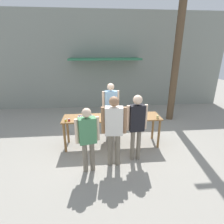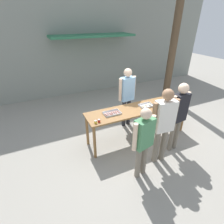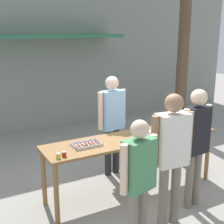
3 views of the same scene
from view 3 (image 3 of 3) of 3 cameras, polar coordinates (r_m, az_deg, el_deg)
ground_plane at (r=5.28m, az=3.60°, el=-14.13°), size 24.00×24.00×0.00m
building_facade_back at (r=8.25m, az=-11.45°, el=12.54°), size 12.00×1.11×4.50m
serving_table at (r=4.93m, az=3.76°, el=-5.72°), size 2.86×0.69×0.93m
food_tray_sausages at (r=4.55m, az=-4.65°, el=-5.98°), size 0.42×0.26×0.04m
food_tray_buns at (r=5.01m, az=5.84°, el=-3.94°), size 0.37×0.25×0.05m
condiment_jar_mustard at (r=4.16m, az=-9.81°, el=-7.92°), size 0.06×0.06×0.07m
condiment_jar_ketchup at (r=4.20m, az=-8.76°, el=-7.63°), size 0.06×0.06×0.07m
beer_cup at (r=5.50m, az=16.56°, el=-2.48°), size 0.07×0.07×0.09m
person_server_behind_table at (r=5.44m, az=0.00°, el=-0.83°), size 0.57×0.26×1.79m
person_customer_holding_hotdog at (r=3.64m, az=4.91°, el=-11.26°), size 0.55×0.29×1.61m
person_customer_with_cup at (r=4.58m, az=15.12°, el=-4.52°), size 0.54×0.24×1.78m
person_customer_waiting_in_line at (r=4.07m, az=10.84°, el=-6.68°), size 0.61×0.27×1.80m
utility_pole at (r=7.80m, az=13.38°, el=19.06°), size 1.10×0.28×6.24m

